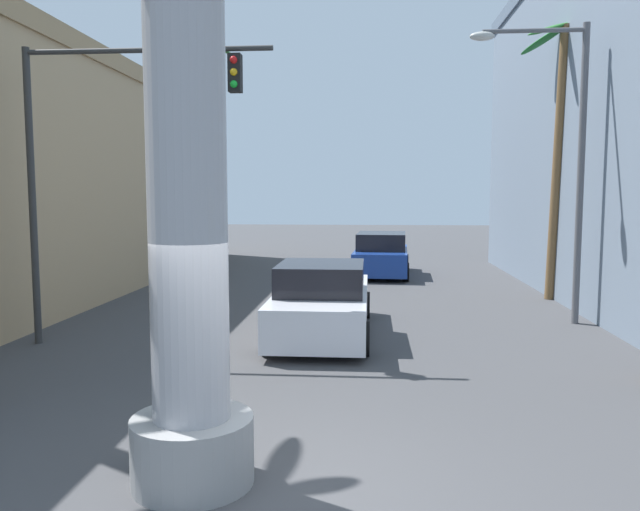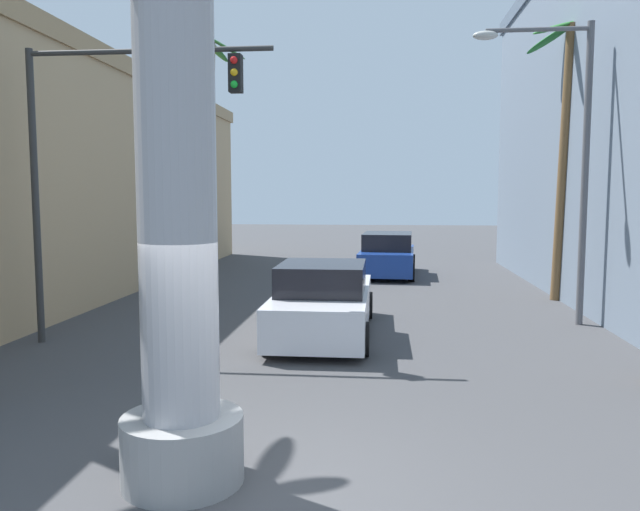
% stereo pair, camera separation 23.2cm
% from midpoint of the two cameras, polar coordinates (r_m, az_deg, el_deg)
% --- Properties ---
extents(ground_plane, '(88.71, 88.71, 0.00)m').
position_cam_midpoint_polar(ground_plane, '(16.34, 0.84, -4.85)').
color(ground_plane, '#424244').
extents(street_lamp, '(2.62, 0.28, 6.74)m').
position_cam_midpoint_polar(street_lamp, '(15.22, 20.88, 9.61)').
color(street_lamp, '#59595E').
rests_on(street_lamp, ground).
extents(traffic_light_mast, '(4.86, 0.32, 5.78)m').
position_cam_midpoint_polar(traffic_light_mast, '(12.90, -19.67, 10.16)').
color(traffic_light_mast, '#333333').
rests_on(traffic_light_mast, ground).
extents(car_lead, '(2.01, 5.02, 1.56)m').
position_cam_midpoint_polar(car_lead, '(13.21, -0.29, -4.27)').
color(car_lead, black).
rests_on(car_lead, ground).
extents(car_far, '(2.20, 4.57, 1.56)m').
position_cam_midpoint_polar(car_far, '(23.01, 5.35, 0.03)').
color(car_far, black).
rests_on(car_far, ground).
extents(palm_tree_mid_right, '(3.05, 3.11, 7.66)m').
position_cam_midpoint_polar(palm_tree_mid_right, '(18.58, 20.96, 11.63)').
color(palm_tree_mid_right, brown).
rests_on(palm_tree_mid_right, ground).
extents(palm_tree_far_left, '(3.32, 3.33, 9.03)m').
position_cam_midpoint_polar(palm_tree_far_left, '(24.76, -11.15, 11.18)').
color(palm_tree_far_left, brown).
rests_on(palm_tree_far_left, ground).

